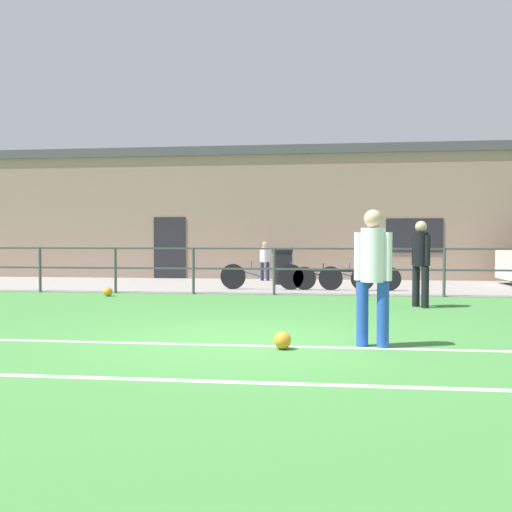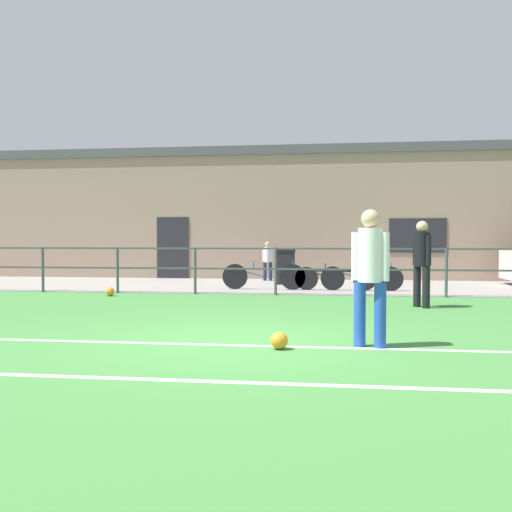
# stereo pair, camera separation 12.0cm
# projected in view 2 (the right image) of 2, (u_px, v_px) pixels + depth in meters

# --- Properties ---
(ground) EXTENTS (60.00, 44.00, 0.04)m
(ground) POSITION_uv_depth(u_px,v_px,m) (234.00, 341.00, 7.49)
(ground) COLOR #42843D
(field_line_touchline) EXTENTS (36.00, 0.11, 0.00)m
(field_line_touchline) POSITION_uv_depth(u_px,v_px,m) (229.00, 345.00, 7.10)
(field_line_touchline) COLOR white
(field_line_touchline) RESTS_ON ground
(field_line_hash) EXTENTS (36.00, 0.11, 0.00)m
(field_line_hash) POSITION_uv_depth(u_px,v_px,m) (196.00, 381.00, 5.31)
(field_line_hash) COLOR white
(field_line_hash) RESTS_ON ground
(pavement_strip) EXTENTS (48.00, 5.00, 0.02)m
(pavement_strip) POSITION_uv_depth(u_px,v_px,m) (284.00, 286.00, 15.91)
(pavement_strip) COLOR gray
(pavement_strip) RESTS_ON ground
(perimeter_fence) EXTENTS (36.07, 0.07, 1.15)m
(perimeter_fence) POSITION_uv_depth(u_px,v_px,m) (276.00, 264.00, 13.41)
(perimeter_fence) COLOR #474C51
(perimeter_fence) RESTS_ON ground
(clubhouse_facade) EXTENTS (28.00, 2.56, 4.47)m
(clubhouse_facade) POSITION_uv_depth(u_px,v_px,m) (292.00, 214.00, 19.51)
(clubhouse_facade) COLOR gray
(clubhouse_facade) RESTS_ON ground
(player_goalkeeper) EXTENTS (0.31, 0.41, 1.72)m
(player_goalkeeper) POSITION_uv_depth(u_px,v_px,m) (422.00, 258.00, 10.98)
(player_goalkeeper) COLOR black
(player_goalkeeper) RESTS_ON ground
(player_striker) EXTENTS (0.46, 0.30, 1.74)m
(player_striker) POSITION_uv_depth(u_px,v_px,m) (370.00, 269.00, 6.95)
(player_striker) COLOR blue
(player_striker) RESTS_ON ground
(soccer_ball_match) EXTENTS (0.22, 0.22, 0.22)m
(soccer_ball_match) POSITION_uv_depth(u_px,v_px,m) (279.00, 341.00, 6.84)
(soccer_ball_match) COLOR orange
(soccer_ball_match) RESTS_ON ground
(soccer_ball_spare) EXTENTS (0.22, 0.22, 0.22)m
(soccer_ball_spare) POSITION_uv_depth(u_px,v_px,m) (110.00, 292.00, 13.19)
(soccer_ball_spare) COLOR orange
(soccer_ball_spare) RESTS_ON ground
(spectator_child) EXTENTS (0.34, 0.22, 1.25)m
(spectator_child) POSITION_uv_depth(u_px,v_px,m) (268.00, 258.00, 17.76)
(spectator_child) COLOR #232D4C
(spectator_child) RESTS_ON pavement_strip
(bicycle_parked_0) EXTENTS (2.22, 0.04, 0.77)m
(bicycle_parked_0) POSITION_uv_depth(u_px,v_px,m) (264.00, 276.00, 14.67)
(bicycle_parked_0) COLOR black
(bicycle_parked_0) RESTS_ON pavement_strip
(bicycle_parked_1) EXTENTS (2.12, 0.04, 0.73)m
(bicycle_parked_1) POSITION_uv_depth(u_px,v_px,m) (361.00, 278.00, 14.34)
(bicycle_parked_1) COLOR black
(bicycle_parked_1) RESTS_ON pavement_strip
(bicycle_parked_2) EXTENTS (2.11, 0.04, 0.71)m
(bicycle_parked_2) POSITION_uv_depth(u_px,v_px,m) (335.00, 278.00, 14.43)
(bicycle_parked_2) COLOR black
(bicycle_parked_2) RESTS_ON pavement_strip
(trash_bin_0) EXTENTS (0.59, 0.50, 1.03)m
(trash_bin_0) POSITION_uv_depth(u_px,v_px,m) (285.00, 267.00, 16.37)
(trash_bin_0) COLOR black
(trash_bin_0) RESTS_ON pavement_strip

